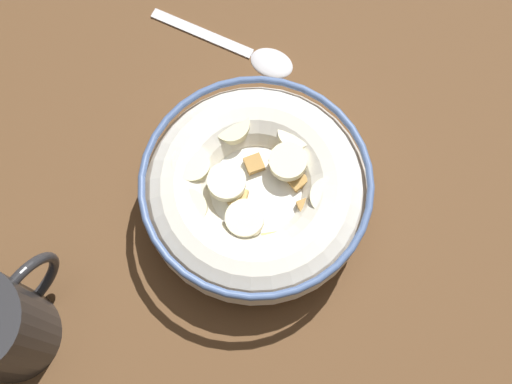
% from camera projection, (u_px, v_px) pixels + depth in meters
% --- Properties ---
extents(ground_plane, '(1.06, 1.06, 0.02)m').
position_uv_depth(ground_plane, '(256.00, 206.00, 0.59)').
color(ground_plane, brown).
extents(cereal_bowl, '(0.19, 0.19, 0.06)m').
position_uv_depth(cereal_bowl, '(256.00, 191.00, 0.55)').
color(cereal_bowl, silver).
rests_on(cereal_bowl, ground_plane).
extents(spoon, '(0.05, 0.15, 0.01)m').
position_uv_depth(spoon, '(252.00, 53.00, 0.62)').
color(spoon, silver).
rests_on(spoon, ground_plane).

